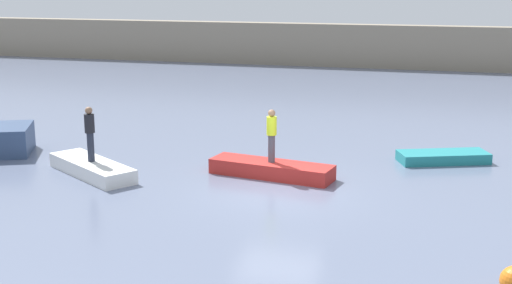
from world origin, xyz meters
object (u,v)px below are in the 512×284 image
(rowboat_white, at_px, (92,168))
(rowboat_red, at_px, (271,169))
(person_dark_shirt, at_px, (90,131))
(rowboat_teal, at_px, (443,157))
(person_hiviz_shirt, at_px, (272,133))

(rowboat_white, xyz_separation_m, rowboat_red, (5.62, 1.34, 0.01))
(rowboat_white, distance_m, person_dark_shirt, 1.22)
(rowboat_white, bearing_deg, rowboat_teal, 56.97)
(rowboat_white, distance_m, person_hiviz_shirt, 5.90)
(rowboat_white, distance_m, rowboat_teal, 11.82)
(rowboat_white, xyz_separation_m, rowboat_teal, (10.87, 4.65, -0.05))
(rowboat_teal, bearing_deg, person_hiviz_shirt, -169.57)
(rowboat_white, xyz_separation_m, person_hiviz_shirt, (5.62, 1.34, 1.20))
(rowboat_teal, relative_size, person_hiviz_shirt, 1.79)
(rowboat_red, distance_m, person_dark_shirt, 5.90)
(rowboat_white, height_order, rowboat_teal, rowboat_white)
(rowboat_red, bearing_deg, person_dark_shirt, -156.70)
(person_dark_shirt, bearing_deg, rowboat_teal, 23.17)
(person_hiviz_shirt, bearing_deg, person_dark_shirt, -166.55)
(person_dark_shirt, bearing_deg, person_hiviz_shirt, 13.45)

